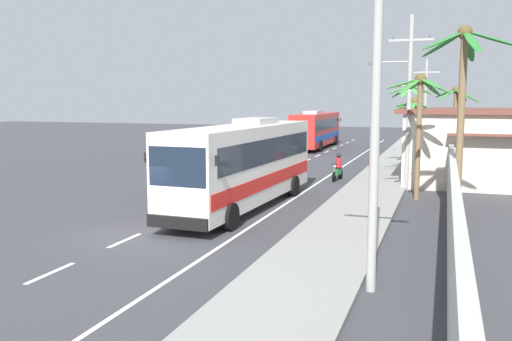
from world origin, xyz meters
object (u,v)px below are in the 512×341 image
Objects in this scene: coach_bus_foreground at (244,162)px; palm_second at (420,105)px; utility_pole_nearest at (376,102)px; palm_fourth at (414,116)px; pedestrian_midwalk at (374,161)px; utility_pole_mid at (408,98)px; palm_third at (462,84)px; pedestrian_near_kerb at (372,166)px; coach_bus_far_lane at (316,129)px; palm_farthest at (455,110)px; utility_pole_far at (424,106)px; palm_nearest at (409,106)px; motorcycle_beside_bus at (338,169)px.

coach_bus_foreground is 8.87m from palm_second.
utility_pole_nearest is 1.85× the size of palm_fourth.
pedestrian_midwalk is 0.18× the size of utility_pole_mid.
pedestrian_near_kerb is at bearing 115.61° from palm_third.
coach_bus_far_lane is at bearing 112.66° from palm_second.
palm_second is 1.05× the size of palm_farthest.
utility_pole_far is 5.83m from palm_farthest.
utility_pole_far is at bearing 113.70° from palm_farthest.
utility_pole_far reaches higher than palm_nearest.
coach_bus_foreground is 17.89m from palm_nearest.
palm_third is (4.49, -9.36, 4.44)m from pedestrian_near_kerb.
coach_bus_far_lane is 22.80m from pedestrian_near_kerb.
palm_second is (10.90, -26.12, 2.61)m from coach_bus_far_lane.
palm_fourth is (-0.70, 8.29, -0.78)m from palm_second.
utility_pole_mid reaches higher than utility_pole_far.
coach_bus_far_lane is at bearing 113.61° from utility_pole_mid.
pedestrian_midwalk is 0.21× the size of utility_pole_far.
palm_fourth is (0.55, -3.88, -0.61)m from palm_nearest.
coach_bus_foreground is 1.53× the size of utility_pole_far.
palm_second is (2.76, -4.84, 3.57)m from pedestrian_near_kerb.
coach_bus_foreground is 1.60× the size of palm_third.
utility_pole_nearest reaches higher than pedestrian_midwalk.
utility_pole_nearest is at bearing -91.84° from palm_second.
palm_nearest is at bearing -146.83° from palm_farthest.
palm_second is at bearing -159.23° from pedestrian_near_kerb.
palm_third is 18.74m from palm_farthest.
palm_fourth is at bearing -81.87° from palm_nearest.
utility_pole_mid is 11.57m from palm_farthest.
utility_pole_mid is at bearing -102.85° from palm_farthest.
palm_third is 13.14m from palm_fourth.
utility_pole_nearest is 25.86m from palm_nearest.
utility_pole_nearest is 1.59× the size of palm_farthest.
pedestrian_midwalk is at bearing -107.36° from palm_nearest.
pedestrian_near_kerb is at bearing -120.85° from palm_fourth.
pedestrian_midwalk is at bearing 111.76° from palm_third.
pedestrian_midwalk is at bearing -100.60° from utility_pole_far.
pedestrian_near_kerb is 0.21× the size of palm_third.
coach_bus_foreground is 12.37m from pedestrian_midwalk.
motorcycle_beside_bus is 6.25m from utility_pole_mid.
motorcycle_beside_bus is at bearing 103.06° from utility_pole_nearest.
utility_pole_nearest is at bearing -89.31° from palm_fourth.
palm_fourth is (-0.26, 21.97, -0.99)m from utility_pole_nearest.
coach_bus_far_lane is 17.14m from palm_nearest.
coach_bus_far_lane is 20.62m from palm_fourth.
pedestrian_near_kerb is at bearing 136.10° from utility_pole_mid.
pedestrian_near_kerb is (4.43, 9.39, -1.09)m from coach_bus_foreground.
palm_nearest is (3.54, 7.06, 3.71)m from motorcycle_beside_bus.
motorcycle_beside_bus is 0.33× the size of palm_second.
utility_pole_nearest is at bearing -75.27° from coach_bus_far_lane.
pedestrian_midwalk is (1.92, 1.89, 0.36)m from motorcycle_beside_bus.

